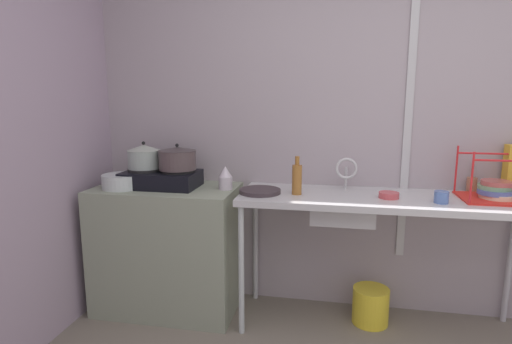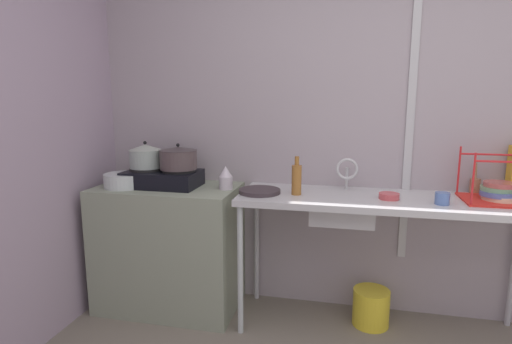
% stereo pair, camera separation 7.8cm
% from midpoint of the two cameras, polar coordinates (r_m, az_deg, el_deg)
% --- Properties ---
extents(wall_back, '(4.87, 0.10, 2.68)m').
position_cam_midpoint_polar(wall_back, '(2.89, 19.35, 7.14)').
color(wall_back, '#A5999F').
rests_on(wall_back, ground).
extents(wall_metal_strip, '(0.05, 0.01, 2.15)m').
position_cam_midpoint_polar(wall_metal_strip, '(2.84, 21.68, 9.66)').
color(wall_metal_strip, '#BDBDBD').
extents(counter_concrete, '(0.96, 0.55, 0.87)m').
position_cam_midpoint_polar(counter_concrete, '(2.98, -11.28, -10.25)').
color(counter_concrete, gray).
rests_on(counter_concrete, ground).
extents(counter_sink, '(1.77, 0.55, 0.87)m').
position_cam_midpoint_polar(counter_sink, '(2.64, 18.12, -4.74)').
color(counter_sink, '#BDBDBD').
rests_on(counter_sink, ground).
extents(stove, '(0.50, 0.31, 0.13)m').
position_cam_midpoint_polar(stove, '(2.86, -12.15, -0.80)').
color(stove, black).
rests_on(stove, counter_concrete).
extents(pot_on_left_burner, '(0.22, 0.22, 0.18)m').
position_cam_midpoint_polar(pot_on_left_burner, '(2.88, -14.42, 2.17)').
color(pot_on_left_burner, '#94A198').
rests_on(pot_on_left_burner, stove).
extents(pot_on_right_burner, '(0.25, 0.25, 0.18)m').
position_cam_midpoint_polar(pot_on_right_burner, '(2.79, -10.01, 1.95)').
color(pot_on_right_burner, '#4A3C3D').
rests_on(pot_on_right_burner, stove).
extents(pot_beside_stove, '(0.27, 0.27, 0.09)m').
position_cam_midpoint_polar(pot_beside_stove, '(2.90, -17.21, -1.13)').
color(pot_beside_stove, silver).
rests_on(pot_beside_stove, counter_concrete).
extents(percolator, '(0.09, 0.09, 0.16)m').
position_cam_midpoint_polar(percolator, '(2.71, -3.43, -0.84)').
color(percolator, silver).
rests_on(percolator, counter_concrete).
extents(sink_basin, '(0.39, 0.33, 0.16)m').
position_cam_midpoint_polar(sink_basin, '(2.63, 12.79, -4.97)').
color(sink_basin, '#BDBDBD').
rests_on(sink_basin, counter_sink).
extents(faucet, '(0.14, 0.08, 0.22)m').
position_cam_midpoint_polar(faucet, '(2.72, 13.41, 0.23)').
color(faucet, '#BDBDBD').
rests_on(faucet, counter_sink).
extents(frying_pan, '(0.27, 0.27, 0.03)m').
position_cam_midpoint_polar(frying_pan, '(2.60, 1.37, -2.69)').
color(frying_pan, '#372C30').
rests_on(frying_pan, counter_sink).
extents(dish_rack, '(0.39, 0.33, 0.30)m').
position_cam_midpoint_polar(dish_rack, '(2.79, 31.49, -2.52)').
color(dish_rack, red).
rests_on(dish_rack, counter_sink).
extents(cup_by_rack, '(0.08, 0.08, 0.07)m').
position_cam_midpoint_polar(cup_by_rack, '(2.57, 25.38, -3.36)').
color(cup_by_rack, '#5370AF').
rests_on(cup_by_rack, counter_sink).
extents(small_bowl_on_drainboard, '(0.12, 0.12, 0.04)m').
position_cam_midpoint_polar(small_bowl_on_drainboard, '(2.59, 18.93, -3.21)').
color(small_bowl_on_drainboard, '#C2494D').
rests_on(small_bowl_on_drainboard, counter_sink).
extents(bottle_by_sink, '(0.06, 0.06, 0.24)m').
position_cam_midpoint_polar(bottle_by_sink, '(2.56, 6.56, -0.97)').
color(bottle_by_sink, '#996128').
rests_on(bottle_by_sink, counter_sink).
extents(utensil_jar, '(0.06, 0.08, 0.19)m').
position_cam_midpoint_polar(utensil_jar, '(2.94, 28.93, -1.71)').
color(utensil_jar, '#9F6A4E').
rests_on(utensil_jar, counter_sink).
extents(bucket_on_floor, '(0.24, 0.24, 0.24)m').
position_cam_midpoint_polar(bucket_on_floor, '(2.93, 16.54, -17.67)').
color(bucket_on_floor, yellow).
rests_on(bucket_on_floor, ground).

